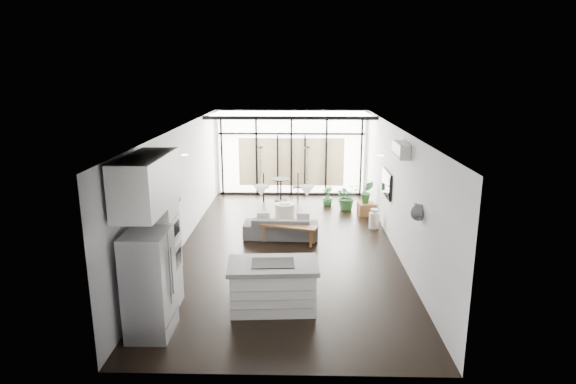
{
  "coord_description": "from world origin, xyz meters",
  "views": [
    {
      "loc": [
        0.26,
        -10.77,
        4.05
      ],
      "look_at": [
        0.0,
        0.3,
        1.25
      ],
      "focal_mm": 30.0,
      "sensor_mm": 36.0,
      "label": 1
    }
  ],
  "objects_px": {
    "sofa": "(281,223)",
    "console_bench": "(289,234)",
    "fridge": "(149,284)",
    "milk_can": "(374,218)",
    "island": "(273,286)",
    "pouf": "(285,211)",
    "tv": "(387,184)"
  },
  "relations": [
    {
      "from": "console_bench",
      "to": "island",
      "type": "bearing_deg",
      "value": -76.99
    },
    {
      "from": "sofa",
      "to": "milk_can",
      "type": "xyz_separation_m",
      "value": [
        2.43,
        0.78,
        -0.1
      ]
    },
    {
      "from": "pouf",
      "to": "milk_can",
      "type": "relative_size",
      "value": 1.04
    },
    {
      "from": "console_bench",
      "to": "tv",
      "type": "xyz_separation_m",
      "value": [
        2.44,
        0.76,
        1.08
      ]
    },
    {
      "from": "sofa",
      "to": "milk_can",
      "type": "bearing_deg",
      "value": -160.48
    },
    {
      "from": "sofa",
      "to": "milk_can",
      "type": "height_order",
      "value": "sofa"
    },
    {
      "from": "island",
      "to": "pouf",
      "type": "height_order",
      "value": "island"
    },
    {
      "from": "island",
      "to": "milk_can",
      "type": "distance_m",
      "value": 5.11
    },
    {
      "from": "island",
      "to": "console_bench",
      "type": "relative_size",
      "value": 1.12
    },
    {
      "from": "sofa",
      "to": "pouf",
      "type": "bearing_deg",
      "value": -89.83
    },
    {
      "from": "console_bench",
      "to": "tv",
      "type": "distance_m",
      "value": 2.77
    },
    {
      "from": "fridge",
      "to": "milk_can",
      "type": "height_order",
      "value": "fridge"
    },
    {
      "from": "pouf",
      "to": "tv",
      "type": "xyz_separation_m",
      "value": [
        2.6,
        -1.16,
        1.08
      ]
    },
    {
      "from": "island",
      "to": "fridge",
      "type": "xyz_separation_m",
      "value": [
        -1.87,
        -0.86,
        0.42
      ]
    },
    {
      "from": "milk_can",
      "to": "island",
      "type": "bearing_deg",
      "value": -118.39
    },
    {
      "from": "milk_can",
      "to": "console_bench",
      "type": "bearing_deg",
      "value": -152.29
    },
    {
      "from": "fridge",
      "to": "pouf",
      "type": "height_order",
      "value": "fridge"
    },
    {
      "from": "fridge",
      "to": "tv",
      "type": "bearing_deg",
      "value": 47.65
    },
    {
      "from": "sofa",
      "to": "console_bench",
      "type": "distance_m",
      "value": 0.46
    },
    {
      "from": "sofa",
      "to": "console_bench",
      "type": "relative_size",
      "value": 1.33
    },
    {
      "from": "island",
      "to": "console_bench",
      "type": "distance_m",
      "value": 3.34
    },
    {
      "from": "island",
      "to": "pouf",
      "type": "distance_m",
      "value": 5.25
    },
    {
      "from": "fridge",
      "to": "milk_can",
      "type": "xyz_separation_m",
      "value": [
        4.3,
        5.36,
        -0.58
      ]
    },
    {
      "from": "island",
      "to": "fridge",
      "type": "bearing_deg",
      "value": -158.87
    },
    {
      "from": "fridge",
      "to": "pouf",
      "type": "xyz_separation_m",
      "value": [
        1.91,
        6.11,
        -0.62
      ]
    },
    {
      "from": "island",
      "to": "sofa",
      "type": "xyz_separation_m",
      "value": [
        -0.0,
        3.72,
        -0.06
      ]
    },
    {
      "from": "milk_can",
      "to": "tv",
      "type": "xyz_separation_m",
      "value": [
        0.21,
        -0.41,
        1.04
      ]
    },
    {
      "from": "sofa",
      "to": "tv",
      "type": "bearing_deg",
      "value": -170.26
    },
    {
      "from": "console_bench",
      "to": "sofa",
      "type": "bearing_deg",
      "value": 133.49
    },
    {
      "from": "fridge",
      "to": "milk_can",
      "type": "bearing_deg",
      "value": 51.24
    },
    {
      "from": "sofa",
      "to": "console_bench",
      "type": "height_order",
      "value": "sofa"
    },
    {
      "from": "island",
      "to": "tv",
      "type": "distance_m",
      "value": 4.94
    }
  ]
}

